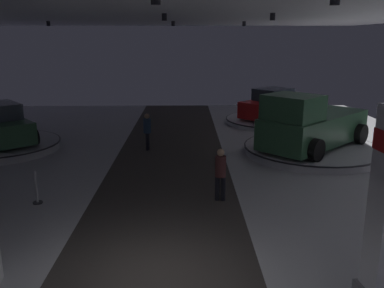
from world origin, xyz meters
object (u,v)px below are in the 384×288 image
pickup_truck_far_right (310,125)px  display_car_deep_right (274,105)px  display_platform_far_right (312,150)px  display_platform_deep_right (273,120)px  visitor_walking_near (220,171)px  visitor_walking_far (147,129)px  display_platform_far_left (0,146)px

pickup_truck_far_right → display_car_deep_right: (-0.08, 6.68, -0.24)m
display_platform_far_right → display_car_deep_right: bearing=92.8°
display_platform_deep_right → display_car_deep_right: 0.88m
pickup_truck_far_right → visitor_walking_near: 6.26m
display_platform_deep_right → visitor_walking_far: size_ratio=3.41×
display_platform_far_left → display_platform_deep_right: size_ratio=0.93×
display_platform_deep_right → display_car_deep_right: display_car_deep_right is taller
pickup_truck_far_right → display_car_deep_right: 6.68m
display_platform_far_right → display_car_deep_right: display_car_deep_right is taller
display_platform_far_left → display_car_deep_right: 14.20m
display_platform_deep_right → visitor_walking_near: bearing=-109.1°
display_platform_far_right → visitor_walking_far: bearing=173.8°
display_platform_far_right → visitor_walking_far: (-6.93, 0.75, 0.72)m
visitor_walking_far → display_car_deep_right: bearing=40.8°
display_platform_far_right → display_car_deep_right: (-0.31, 6.46, 0.84)m
pickup_truck_far_right → visitor_walking_far: pickup_truck_far_right is taller
display_platform_far_left → display_car_deep_right: bearing=23.6°
display_platform_far_right → visitor_walking_near: size_ratio=3.57×
display_platform_deep_right → display_platform_far_left: bearing=-156.3°
display_platform_far_left → visitor_walking_near: (9.04, -5.78, 0.71)m
visitor_walking_far → display_platform_deep_right: bearing=40.8°
display_car_deep_right → visitor_walking_far: (-6.62, -5.71, -0.12)m
visitor_walking_near → display_platform_deep_right: bearing=70.9°
display_car_deep_right → display_platform_far_left: bearing=-156.4°
display_platform_far_right → display_platform_far_left: bearing=176.7°
visitor_walking_far → display_platform_far_right: bearing=-6.2°
display_platform_far_left → visitor_walking_far: (6.37, -0.02, 0.71)m
pickup_truck_far_right → display_car_deep_right: pickup_truck_far_right is taller
display_platform_far_left → visitor_walking_far: size_ratio=3.17×
pickup_truck_far_right → display_car_deep_right: size_ratio=1.22×
display_platform_far_right → visitor_walking_near: visitor_walking_near is taller
pickup_truck_far_right → display_platform_far_left: size_ratio=1.05×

